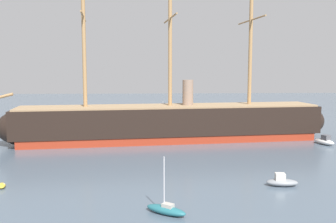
{
  "coord_description": "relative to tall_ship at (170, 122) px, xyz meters",
  "views": [
    {
      "loc": [
        -1.33,
        -18.86,
        14.4
      ],
      "look_at": [
        1.81,
        40.68,
        7.64
      ],
      "focal_mm": 40.88,
      "sensor_mm": 36.0,
      "label": 1
    }
  ],
  "objects": [
    {
      "name": "sailboat_distant_centre",
      "position": [
        -0.74,
        9.6,
        -3.16
      ],
      "size": [
        5.56,
        2.33,
        7.03
      ],
      "color": "silver",
      "rests_on": "ground"
    },
    {
      "name": "motorboat_far_right",
      "position": [
        29.13,
        -5.2,
        -3.1
      ],
      "size": [
        3.25,
        4.76,
        1.85
      ],
      "color": "silver",
      "rests_on": "ground"
    },
    {
      "name": "tall_ship",
      "position": [
        0.0,
        0.0,
        0.0
      ],
      "size": [
        71.56,
        17.73,
        34.44
      ],
      "color": "maroon",
      "rests_on": "ground"
    },
    {
      "name": "sailboat_near_centre",
      "position": [
        -2.63,
        -38.5,
        -3.26
      ],
      "size": [
        4.42,
        3.66,
        5.81
      ],
      "color": "#236670",
      "rests_on": "ground"
    },
    {
      "name": "dinghy_mid_left",
      "position": [
        -22.16,
        -28.91,
        -3.51
      ],
      "size": [
        1.5,
        2.2,
        0.48
      ],
      "color": "gold",
      "rests_on": "ground"
    },
    {
      "name": "motorboat_mid_right",
      "position": [
        12.0,
        -30.14,
        -3.19
      ],
      "size": [
        3.99,
        2.09,
        1.6
      ],
      "color": "gray",
      "rests_on": "ground"
    }
  ]
}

